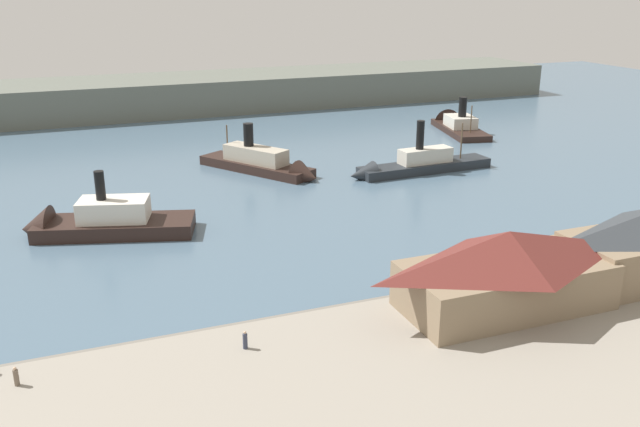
{
  "coord_description": "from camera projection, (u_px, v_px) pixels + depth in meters",
  "views": [
    {
      "loc": [
        -36.38,
        -56.68,
        30.0
      ],
      "look_at": [
        -6.51,
        19.4,
        2.0
      ],
      "focal_mm": 38.2,
      "sensor_mm": 36.0,
      "label": 1
    }
  ],
  "objects": [
    {
      "name": "pedestrian_standing_center",
      "position": [
        16.0,
        377.0,
        50.9
      ],
      "size": [
        0.39,
        0.39,
        1.58
      ],
      "color": "#6B5B4C",
      "rests_on": "quay_promenade"
    },
    {
      "name": "ferry_outer_harbor",
      "position": [
        267.0,
        164.0,
        111.56
      ],
      "size": [
        16.54,
        22.13,
        9.42
      ],
      "color": "black",
      "rests_on": "ground"
    },
    {
      "name": "ferry_near_quay",
      "position": [
        94.0,
        223.0,
        84.51
      ],
      "size": [
        21.87,
        11.95,
        10.18
      ],
      "color": "black",
      "rests_on": "ground"
    },
    {
      "name": "ferry_approaching_east",
      "position": [
        455.0,
        124.0,
        144.38
      ],
      "size": [
        10.5,
        21.77,
        9.82
      ],
      "color": "black",
      "rests_on": "ground"
    },
    {
      "name": "quay_promenade",
      "position": [
        593.0,
        382.0,
        52.64
      ],
      "size": [
        110.0,
        36.0,
        1.2
      ],
      "primitive_type": "cube",
      "color": "gray",
      "rests_on": "ground"
    },
    {
      "name": "far_headland",
      "position": [
        211.0,
        92.0,
        167.78
      ],
      "size": [
        180.0,
        24.0,
        8.0
      ],
      "primitive_type": "cube",
      "color": "#60665B",
      "rests_on": "ground"
    },
    {
      "name": "ferry_shed_west_terminal",
      "position": [
        506.0,
        269.0,
        62.32
      ],
      "size": [
        19.6,
        9.38,
        7.47
      ],
      "color": "#847056",
      "rests_on": "quay_promenade"
    },
    {
      "name": "pedestrian_at_waters_edge",
      "position": [
        245.0,
        341.0,
        56.03
      ],
      "size": [
        0.4,
        0.4,
        1.6
      ],
      "color": "#33384C",
      "rests_on": "quay_promenade"
    },
    {
      "name": "seawall_edge",
      "position": [
        463.0,
        288.0,
        68.88
      ],
      "size": [
        110.0,
        0.8,
        1.0
      ],
      "primitive_type": "cube",
      "color": "slate",
      "rests_on": "ground"
    },
    {
      "name": "ferry_mid_harbor",
      "position": [
        411.0,
        165.0,
        111.44
      ],
      "size": [
        25.65,
        5.58,
        9.91
      ],
      "color": "#23282D",
      "rests_on": "ground"
    },
    {
      "name": "ground_plane",
      "position": [
        444.0,
        279.0,
        72.21
      ],
      "size": [
        320.0,
        320.0,
        0.0
      ],
      "primitive_type": "plane",
      "color": "slate"
    }
  ]
}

